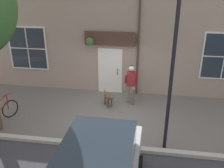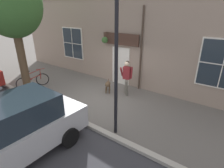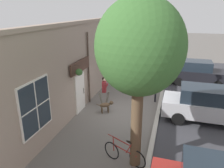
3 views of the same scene
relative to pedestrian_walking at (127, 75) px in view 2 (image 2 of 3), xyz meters
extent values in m
plane|color=#66605B|center=(1.12, -0.70, -1.05)|extent=(90.00, 90.00, 0.00)
cube|color=#B2ADA3|center=(3.12, -0.70, -0.99)|extent=(0.20, 28.00, 0.12)
cube|color=gray|center=(-1.23, -0.70, 1.26)|extent=(0.30, 18.00, 4.63)
cube|color=white|center=(-1.06, -1.04, 0.00)|extent=(0.10, 1.10, 2.10)
cube|color=#232D38|center=(-1.03, -1.04, -0.05)|extent=(0.03, 0.90, 1.90)
cylinder|color=#47382D|center=(-0.97, -0.69, 0.00)|extent=(0.03, 0.03, 0.30)
cube|color=#4C3328|center=(-0.96, -1.04, 1.50)|extent=(0.08, 2.20, 0.60)
cylinder|color=#47382D|center=(-1.00, 0.19, 1.03)|extent=(0.09, 0.09, 4.17)
cylinder|color=#47382D|center=(-0.84, -1.85, 1.73)|extent=(0.44, 0.04, 0.04)
cylinder|color=#47382D|center=(-0.66, -1.85, 1.55)|extent=(0.01, 0.01, 0.34)
cone|color=#2D2823|center=(-0.66, -1.85, 1.33)|extent=(0.32, 0.32, 0.18)
sphere|color=#3D6B33|center=(-0.66, -1.85, 1.42)|extent=(0.34, 0.34, 0.34)
cube|color=white|center=(-1.06, -4.90, 0.90)|extent=(0.08, 1.82, 2.02)
cube|color=#232D38|center=(-1.03, -4.90, 0.90)|extent=(0.03, 1.70, 1.90)
cube|color=white|center=(-1.01, -4.90, 0.90)|extent=(0.04, 0.04, 1.90)
cube|color=white|center=(-1.01, -4.90, 0.90)|extent=(0.04, 1.70, 0.04)
cube|color=white|center=(-1.06, 3.78, 0.90)|extent=(0.08, 1.82, 2.02)
cube|color=#232D38|center=(-1.03, 3.78, 0.90)|extent=(0.03, 1.70, 1.90)
cube|color=white|center=(-1.01, 3.78, 0.90)|extent=(0.04, 0.04, 1.90)
cube|color=white|center=(-1.01, 3.78, 0.90)|extent=(0.04, 1.70, 0.04)
cylinder|color=#6B665B|center=(0.16, 0.12, -0.63)|extent=(0.32, 0.19, 0.85)
cylinder|color=#6B665B|center=(-0.17, -0.12, -0.63)|extent=(0.32, 0.19, 0.85)
cube|color=maroon|center=(0.00, 0.00, 0.09)|extent=(0.29, 0.38, 0.61)
sphere|color=beige|center=(0.02, 0.00, 0.55)|extent=(0.23, 0.23, 0.23)
sphere|color=black|center=(-0.01, 0.00, 0.58)|extent=(0.22, 0.22, 0.22)
cylinder|color=maroon|center=(-0.09, 0.22, 0.12)|extent=(0.17, 0.12, 0.57)
cylinder|color=maroon|center=(0.14, -0.21, 0.14)|extent=(0.34, 0.15, 0.52)
ellipsoid|color=brown|center=(0.33, -0.91, -0.61)|extent=(0.64, 0.54, 0.25)
cylinder|color=brown|center=(0.43, -0.75, -0.89)|extent=(0.06, 0.06, 0.33)
cylinder|color=brown|center=(0.52, -0.89, -0.89)|extent=(0.06, 0.06, 0.33)
cylinder|color=brown|center=(0.14, -0.93, -0.89)|extent=(0.06, 0.06, 0.33)
cylinder|color=brown|center=(0.22, -1.07, -0.89)|extent=(0.06, 0.06, 0.33)
sphere|color=brown|center=(0.63, -0.73, -0.51)|extent=(0.21, 0.21, 0.21)
cone|color=brown|center=(0.72, -0.67, -0.53)|extent=(0.13, 0.13, 0.09)
cone|color=brown|center=(0.59, -0.69, -0.42)|extent=(0.06, 0.06, 0.07)
cone|color=brown|center=(0.65, -0.77, -0.42)|extent=(0.06, 0.06, 0.07)
cylinder|color=brown|center=(0.01, -1.10, -0.56)|extent=(0.20, 0.14, 0.14)
cylinder|color=brown|center=(2.65, -4.55, 0.58)|extent=(0.39, 0.39, 3.27)
ellipsoid|color=#38662D|center=(2.65, -4.55, 3.20)|extent=(2.80, 2.52, 3.08)
sphere|color=#38662D|center=(2.94, -4.30, 2.71)|extent=(1.30, 1.30, 1.30)
torus|color=black|center=(1.75, -4.50, -0.72)|extent=(0.65, 0.34, 0.70)
torus|color=black|center=(2.76, -4.74, -0.72)|extent=(0.65, 0.34, 0.70)
cylinder|color=maroon|center=(2.25, -4.62, -0.52)|extent=(0.96, 0.26, 0.25)
cylinder|color=maroon|center=(2.43, -4.66, -0.38)|extent=(0.26, 0.09, 0.46)
cylinder|color=maroon|center=(2.21, -4.61, -0.20)|extent=(0.81, 0.22, 0.21)
cylinder|color=maroon|center=(1.82, -4.52, -0.40)|extent=(0.08, 0.05, 0.58)
cylinder|color=maroon|center=(1.79, -4.51, -0.10)|extent=(0.43, 0.22, 0.03)
ellipsoid|color=black|center=(2.43, -4.66, -0.12)|extent=(0.26, 0.15, 0.11)
cube|color=#B7B7BC|center=(5.49, -0.35, -0.36)|extent=(4.34, 1.86, 0.76)
cube|color=#1E2833|center=(5.27, -0.34, 0.36)|extent=(2.27, 1.60, 0.68)
cylinder|color=black|center=(4.18, 0.56, -0.74)|extent=(0.62, 0.19, 0.62)
cylinder|color=black|center=(4.13, -1.19, -0.74)|extent=(0.62, 0.19, 0.62)
cylinder|color=black|center=(2.81, 1.32, 1.20)|extent=(0.11, 0.11, 4.50)
camera|label=1|loc=(9.49, 0.64, 3.99)|focal=40.00mm
camera|label=2|loc=(6.90, 4.16, 2.82)|focal=28.00mm
camera|label=3|loc=(3.67, -11.14, 4.30)|focal=35.00mm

